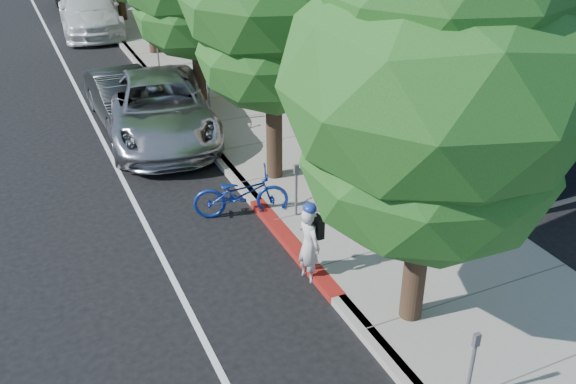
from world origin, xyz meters
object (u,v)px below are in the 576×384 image
dark_sedan (124,99)px  street_tree_1 (273,0)px  cyclist (309,244)px  pedestrian (338,111)px  white_pickup (89,11)px  bicycle (241,194)px  silver_suv (159,108)px  street_tree_0 (436,87)px

dark_sedan → street_tree_1: bearing=-66.5°
cyclist → pedestrian: 6.65m
cyclist → white_pickup: 21.09m
bicycle → silver_suv: (-0.48, 5.27, 0.30)m
white_pickup → dark_sedan: bearing=-89.9°
silver_suv → white_pickup: 13.00m
pedestrian → silver_suv: bearing=-41.3°
cyclist → silver_suv: size_ratio=0.25×
cyclist → bicycle: (-0.32, 2.81, -0.22)m
street_tree_1 → dark_sedan: (-2.56, 5.49, -3.74)m
street_tree_1 → white_pickup: street_tree_1 is taller
silver_suv → white_pickup: size_ratio=1.00×
cyclist → pedestrian: size_ratio=1.01×
silver_suv → white_pickup: (0.22, 13.00, 0.04)m
street_tree_0 → white_pickup: 23.32m
street_tree_0 → bicycle: bearing=106.3°
street_tree_1 → bicycle: size_ratio=3.33×
street_tree_1 → cyclist: bearing=-104.6°
silver_suv → pedestrian: (4.46, -2.52, 0.06)m
street_tree_1 → pedestrian: bearing=29.8°
bicycle → pedestrian: pedestrian is taller
street_tree_1 → pedestrian: 4.65m
cyclist → dark_sedan: size_ratio=0.35×
cyclist → silver_suv: 8.12m
cyclist → pedestrian: bearing=-43.6°
dark_sedan → white_pickup: size_ratio=0.73×
bicycle → street_tree_1: bearing=-30.5°
street_tree_1 → silver_suv: bearing=115.0°
street_tree_0 → white_pickup: size_ratio=1.16×
silver_suv → white_pickup: bearing=96.8°
bicycle → white_pickup: size_ratio=0.35×
bicycle → street_tree_0: bearing=-146.7°
street_tree_1 → white_pickup: bearing=95.5°
street_tree_0 → pedestrian: bearing=70.9°
street_tree_1 → pedestrian: street_tree_1 is taller
street_tree_0 → pedestrian: size_ratio=4.67×
silver_suv → white_pickup: white_pickup is taller
dark_sedan → white_pickup: white_pickup is taller
cyclist → white_pickup: size_ratio=0.25×
cyclist → dark_sedan: bearing=-1.3°
street_tree_1 → cyclist: street_tree_1 is taller
white_pickup → pedestrian: bearing=-70.1°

